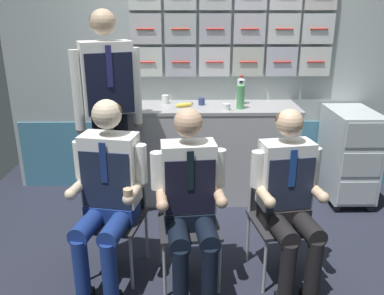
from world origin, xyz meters
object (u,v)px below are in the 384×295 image
folding_chair_left (117,202)px  crew_member_left (107,187)px  coffee_cup_spare (202,101)px  folding_chair_right (278,204)px  snack_banana (184,105)px  folding_chair_center (187,208)px  crew_member_right (289,195)px  water_bottle_short (122,88)px  service_trolley (348,153)px  crew_member_center (190,197)px  crew_member_standing (108,99)px

folding_chair_left → crew_member_left: (-0.03, -0.16, 0.19)m
folding_chair_left → coffee_cup_spare: bearing=61.1°
crew_member_left → coffee_cup_spare: size_ratio=18.30×
folding_chair_right → snack_banana: bearing=120.1°
coffee_cup_spare → folding_chair_left: bearing=-118.9°
coffee_cup_spare → snack_banana: size_ratio=0.40×
folding_chair_center → snack_banana: size_ratio=4.77×
crew_member_right → snack_banana: size_ratio=7.00×
crew_member_left → snack_banana: size_ratio=7.31×
water_bottle_short → crew_member_right: bearing=-48.8°
folding_chair_center → folding_chair_right: (0.64, 0.04, 0.00)m
service_trolley → crew_member_center: size_ratio=0.74×
crew_member_right → crew_member_standing: crew_member_standing is taller
folding_chair_left → crew_member_standing: crew_member_standing is taller
folding_chair_center → folding_chair_right: same height
crew_member_left → crew_member_right: (1.19, -0.06, -0.04)m
folding_chair_left → folding_chair_center: same height
crew_member_left → crew_member_standing: 0.92m
service_trolley → crew_member_left: crew_member_left is taller
crew_member_standing → coffee_cup_spare: (0.78, 0.50, -0.13)m
crew_member_right → coffee_cup_spare: size_ratio=17.52×
folding_chair_right → water_bottle_short: size_ratio=2.63×
crew_member_left → crew_member_standing: size_ratio=0.70×
crew_member_left → folding_chair_center: 0.56m
service_trolley → crew_member_left: bearing=-150.4°
folding_chair_left → coffee_cup_spare: coffee_cup_spare is taller
crew_member_center → folding_chair_center: bearing=96.0°
crew_member_standing → folding_chair_center: bearing=-50.0°
folding_chair_left → coffee_cup_spare: size_ratio=11.95×
snack_banana → folding_chair_center: bearing=-88.9°
crew_member_center → folding_chair_left: bearing=153.3°
crew_member_center → snack_banana: (-0.04, 1.34, 0.29)m
service_trolley → crew_member_right: crew_member_right is taller
folding_chair_center → folding_chair_right: bearing=3.9°
folding_chair_right → coffee_cup_spare: size_ratio=11.95×
crew_member_center → water_bottle_short: water_bottle_short is taller
coffee_cup_spare → crew_member_center: bearing=-95.1°
folding_chair_left → crew_member_right: crew_member_right is taller
crew_member_left → crew_member_center: size_ratio=1.03×
service_trolley → folding_chair_center: bearing=-144.1°
crew_member_right → crew_member_standing: size_ratio=0.67×
folding_chair_center → snack_banana: (-0.02, 1.18, 0.45)m
folding_chair_left → crew_member_center: (0.51, -0.26, 0.16)m
crew_member_left → coffee_cup_spare: (0.67, 1.32, 0.28)m
crew_member_right → snack_banana: crew_member_right is taller
folding_chair_left → crew_member_right: bearing=-10.5°
folding_chair_center → crew_member_center: size_ratio=0.67×
crew_member_left → crew_member_center: (0.54, -0.10, -0.02)m
crew_member_right → coffee_cup_spare: (-0.52, 1.38, 0.31)m
folding_chair_center → water_bottle_short: bearing=114.7°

